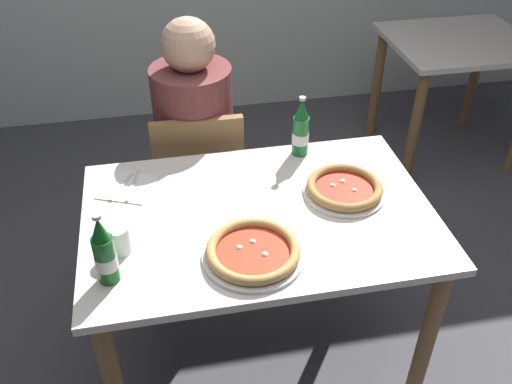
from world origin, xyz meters
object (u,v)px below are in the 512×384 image
chair_behind_table (199,179)px  pizza_marinara_far (253,252)px  pizza_margherita_near (344,189)px  beer_bottle_left (105,253)px  dining_table_background (455,65)px  paper_cup (119,240)px  napkin_with_cutlery (128,187)px  diner_seated (196,154)px  beer_bottle_center (301,130)px  dining_table_main (259,237)px

chair_behind_table → pizza_marinara_far: (0.10, -0.82, 0.29)m
pizza_margherita_near → beer_bottle_left: beer_bottle_left is taller
dining_table_background → beer_bottle_left: beer_bottle_left is taller
paper_cup → beer_bottle_left: bearing=-105.1°
napkin_with_cutlery → paper_cup: bearing=-94.1°
paper_cup → napkin_with_cutlery: bearing=85.9°
diner_seated → beer_bottle_center: diner_seated is taller
dining_table_main → dining_table_background: size_ratio=1.50×
chair_behind_table → napkin_with_cutlery: bearing=53.2°
diner_seated → beer_bottle_center: bearing=-40.1°
dining_table_main → beer_bottle_center: bearing=55.3°
chair_behind_table → napkin_with_cutlery: size_ratio=3.61×
diner_seated → pizza_margherita_near: diner_seated is taller
dining_table_background → pizza_margherita_near: 1.68m
paper_cup → dining_table_main: bearing=12.9°
diner_seated → paper_cup: diner_seated is taller
pizza_marinara_far → napkin_with_cutlery: size_ratio=1.37×
napkin_with_cutlery → beer_bottle_left: bearing=-97.0°
pizza_marinara_far → dining_table_main: bearing=74.2°
beer_bottle_left → napkin_with_cutlery: size_ratio=1.05×
beer_bottle_center → pizza_marinara_far: bearing=-118.1°
dining_table_background → napkin_with_cutlery: bearing=-150.2°
dining_table_main → dining_table_background: (1.43, 1.30, -0.04)m
diner_seated → pizza_marinara_far: size_ratio=3.76×
diner_seated → pizza_margherita_near: 0.80m
beer_bottle_center → chair_behind_table: bearing=144.6°
chair_behind_table → beer_bottle_center: beer_bottle_center is taller
chair_behind_table → pizza_margherita_near: 0.79m
pizza_margherita_near → napkin_with_cutlery: size_ratio=1.25×
beer_bottle_left → chair_behind_table: bearing=67.7°
beer_bottle_center → paper_cup: (-0.70, -0.44, -0.06)m
paper_cup → dining_table_background: bearing=36.7°
napkin_with_cutlery → paper_cup: size_ratio=2.48×
pizza_marinara_far → beer_bottle_center: 0.63m
dining_table_background → paper_cup: bearing=-143.3°
chair_behind_table → paper_cup: size_ratio=8.95×
dining_table_main → paper_cup: size_ratio=12.63×
pizza_margherita_near → napkin_with_cutlery: pizza_margherita_near is taller
dining_table_background → pizza_margherita_near: (-1.11, -1.26, 0.18)m
dining_table_main → dining_table_background: same height
beer_bottle_left → beer_bottle_center: 0.92m
beer_bottle_center → paper_cup: beer_bottle_center is taller
diner_seated → napkin_with_cutlery: 0.54m
napkin_with_cutlery → pizza_marinara_far: bearing=-49.5°
dining_table_main → napkin_with_cutlery: bearing=152.2°
diner_seated → paper_cup: (-0.31, -0.77, 0.21)m
pizza_margherita_near → beer_bottle_center: beer_bottle_center is taller
dining_table_background → beer_bottle_center: (-1.20, -0.97, 0.26)m
diner_seated → pizza_marinara_far: bearing=-83.8°
diner_seated → dining_table_main: bearing=-76.8°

